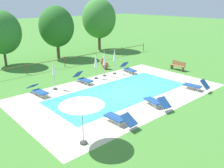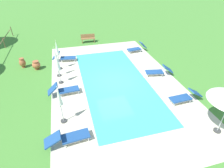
{
  "view_description": "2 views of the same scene",
  "coord_description": "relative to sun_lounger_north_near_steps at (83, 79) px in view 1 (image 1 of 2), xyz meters",
  "views": [
    {
      "loc": [
        -11.54,
        -12.01,
        6.41
      ],
      "look_at": [
        -0.29,
        0.5,
        0.6
      ],
      "focal_mm": 38.91,
      "sensor_mm": 36.0,
      "label": 1
    },
    {
      "loc": [
        -10.68,
        3.09,
        7.07
      ],
      "look_at": [
        -1.65,
        0.65,
        0.91
      ],
      "focal_mm": 29.12,
      "sensor_mm": 36.0,
      "label": 2
    }
  ],
  "objects": [
    {
      "name": "terracotta_urn_near_fence",
      "position": [
        4.09,
        2.0,
        0.0
      ],
      "size": [
        0.63,
        0.63,
        0.71
      ],
      "color": "#A85B38",
      "rests_on": "ground"
    },
    {
      "name": "pool_deck_paving",
      "position": [
        0.7,
        -3.57,
        -0.38
      ],
      "size": [
        14.87,
        8.86,
        0.01
      ],
      "primitive_type": "cube",
      "color": "beige",
      "rests_on": "ground"
    },
    {
      "name": "tree_east_mid",
      "position": [
        3.11,
        9.25,
        3.24
      ],
      "size": [
        3.91,
        3.91,
        5.9
      ],
      "color": "brown",
      "rests_on": "ground"
    },
    {
      "name": "wooden_bench_lawn_side",
      "position": [
        9.1,
        -2.93,
        0.09
      ],
      "size": [
        0.52,
        1.52,
        0.87
      ],
      "color": "olive",
      "rests_on": "ground"
    },
    {
      "name": "ground_plane",
      "position": [
        0.7,
        -3.57,
        -0.38
      ],
      "size": [
        160.0,
        160.0,
        0.0
      ],
      "primitive_type": "plane",
      "color": "#478433"
    },
    {
      "name": "sun_lounger_north_near_steps",
      "position": [
        0.0,
        0.0,
        0.0
      ],
      "size": [
        0.73,
        1.99,
        0.9
      ],
      "color": "navy",
      "rests_on": "ground"
    },
    {
      "name": "tree_centre",
      "position": [
        9.83,
        9.96,
        3.77
      ],
      "size": [
        4.41,
        4.41,
        6.7
      ],
      "color": "brown",
      "rests_on": "ground"
    },
    {
      "name": "terracotta_urn_by_tree",
      "position": [
        4.7,
        3.09,
        0.06
      ],
      "size": [
        0.5,
        0.5,
        0.81
      ],
      "color": "#A85B38",
      "rests_on": "ground"
    },
    {
      "name": "perimeter_fence",
      "position": [
        1.6,
        5.42,
        0.33
      ],
      "size": [
        24.21,
        0.08,
        1.05
      ],
      "color": "brown",
      "rests_on": "ground"
    },
    {
      "name": "sun_lounger_north_end",
      "position": [
        5.29,
        -7.05,
        0.01
      ],
      "size": [
        0.82,
        1.96,
        0.95
      ],
      "color": "navy",
      "rests_on": "ground"
    },
    {
      "name": "sun_lounger_south_mid",
      "position": [
        0.67,
        -6.96,
        -0.01
      ],
      "size": [
        0.96,
        2.09,
        0.81
      ],
      "color": "navy",
      "rests_on": "ground"
    },
    {
      "name": "patio_umbrella_closed_row_mid_east",
      "position": [
        1.51,
        0.21,
        1.15
      ],
      "size": [
        0.32,
        0.32,
        2.34
      ],
      "color": "#383838",
      "rests_on": "ground"
    },
    {
      "name": "pool_coping_rim",
      "position": [
        0.7,
        -3.57,
        -0.37
      ],
      "size": [
        11.03,
        5.02,
        0.01
      ],
      "color": "beige",
      "rests_on": "ground"
    },
    {
      "name": "sun_lounger_north_mid",
      "position": [
        -2.65,
        -7.04,
        -0.02
      ],
      "size": [
        0.7,
        2.07,
        0.77
      ],
      "color": "navy",
      "rests_on": "ground"
    },
    {
      "name": "sun_lounger_south_near_corner",
      "position": [
        -3.96,
        -0.04,
        -0.03
      ],
      "size": [
        0.78,
        2.12,
        0.71
      ],
      "color": "navy",
      "rests_on": "ground"
    },
    {
      "name": "patio_umbrella_closed_row_centre",
      "position": [
        2.54,
        0.31,
        1.1
      ],
      "size": [
        0.32,
        0.32,
        2.34
      ],
      "color": "#383838",
      "rests_on": "ground"
    },
    {
      "name": "patio_umbrella_open_foreground",
      "position": [
        -5.2,
        -7.29,
        1.8
      ],
      "size": [
        2.07,
        2.07,
        2.44
      ],
      "color": "#383838",
      "rests_on": "ground"
    },
    {
      "name": "patio_umbrella_closed_row_west",
      "position": [
        3.65,
        0.2,
        1.24
      ],
      "size": [
        0.32,
        0.32,
        2.41
      ],
      "color": "#383838",
      "rests_on": "ground"
    },
    {
      "name": "tree_west_mid",
      "position": [
        -2.68,
        9.93,
        3.02
      ],
      "size": [
        3.84,
        3.84,
        5.58
      ],
      "color": "brown",
      "rests_on": "ground"
    },
    {
      "name": "sun_lounger_north_far",
      "position": [
        4.98,
        -0.27,
        -0.0
      ],
      "size": [
        0.89,
        2.02,
        0.89
      ],
      "color": "navy",
      "rests_on": "ground"
    },
    {
      "name": "swimming_pool_water",
      "position": [
        0.7,
        -3.57,
        -0.38
      ],
      "size": [
        10.55,
        4.54,
        0.01
      ],
      "primitive_type": "cube",
      "color": "#42CCD6",
      "rests_on": "ground"
    },
    {
      "name": "patio_umbrella_closed_row_mid_west",
      "position": [
        -2.48,
        0.19,
        1.16
      ],
      "size": [
        0.32,
        0.32,
        2.29
      ],
      "color": "#383838",
      "rests_on": "ground"
    }
  ]
}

